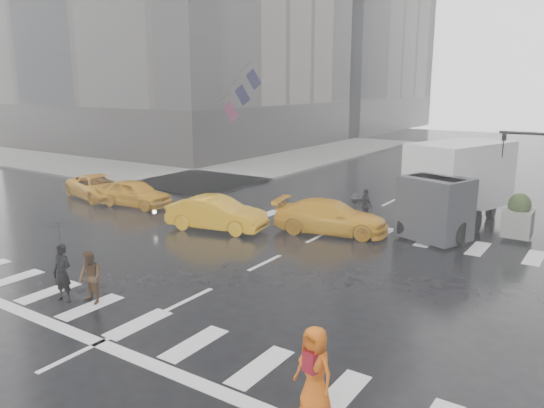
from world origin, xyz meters
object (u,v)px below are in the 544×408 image
Objects in this scene: pedestrian_brown at (90,278)px; box_truck at (453,183)px; pedestrian_orange at (314,370)px; taxi_mid at (217,214)px; taxi_front at (135,193)px.

pedestrian_brown is 15.89m from box_truck.
taxi_mid is (-10.12, 9.29, -0.17)m from pedestrian_orange.
taxi_front is 15.82m from box_truck.
taxi_front is at bearing -142.59° from box_truck.
taxi_front is 0.59× the size of box_truck.
pedestrian_brown is at bearing -177.38° from taxi_mid.
taxi_mid is at bearing -104.30° from taxi_front.
pedestrian_orange is 15.65m from box_truck.
pedestrian_orange is at bearing -65.12° from box_truck.
pedestrian_brown reaches higher than taxi_mid.
box_truck is at bearing 71.13° from pedestrian_brown.
pedestrian_brown is at bearing -141.82° from taxi_front.
box_truck reaches higher than pedestrian_orange.
pedestrian_orange is 0.26× the size of box_truck.
box_truck is at bearing -65.10° from taxi_mid.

